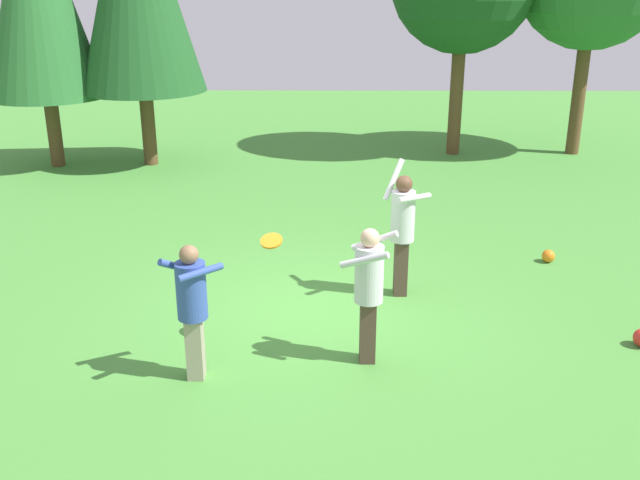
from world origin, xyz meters
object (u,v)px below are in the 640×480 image
object	(u,v)px
frisbee	(271,241)
person_bystander	(369,284)
ball_orange	(548,256)
person_catcher	(192,301)
person_thrower	(402,225)

from	to	relation	value
frisbee	person_bystander	bearing A→B (deg)	-20.01
ball_orange	frisbee	bearing A→B (deg)	-147.00
person_catcher	ball_orange	world-z (taller)	person_catcher
person_catcher	person_thrower	bearing A→B (deg)	-2.23
person_thrower	ball_orange	size ratio (longest dim) A/B	9.45
person_bystander	ball_orange	xyz separation A→B (m)	(3.10, 3.19, -0.90)
person_bystander	frisbee	distance (m)	1.29
person_thrower	frisbee	size ratio (longest dim) A/B	5.97
person_thrower	person_catcher	world-z (taller)	person_thrower
person_thrower	person_catcher	xyz separation A→B (m)	(-2.57, -2.33, -0.11)
person_catcher	person_bystander	bearing A→B (deg)	-33.06
person_thrower	frisbee	world-z (taller)	person_thrower
person_catcher	frisbee	world-z (taller)	person_catcher
frisbee	person_thrower	bearing A→B (deg)	41.00
ball_orange	person_catcher	bearing A→B (deg)	-144.88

